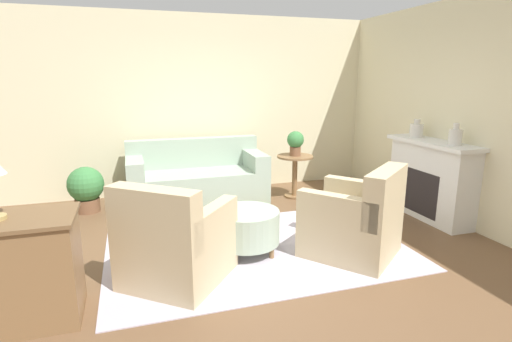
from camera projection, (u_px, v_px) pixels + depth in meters
name	position (u px, v px, depth m)	size (l,w,h in m)	color
ground_plane	(258.00, 249.00, 4.37)	(16.00, 16.00, 0.00)	brown
wall_back	(209.00, 105.00, 6.47)	(9.11, 0.12, 2.80)	beige
wall_right	(472.00, 114.00, 4.85)	(0.12, 9.36, 2.80)	beige
rug	(258.00, 249.00, 4.37)	(3.19, 2.09, 0.01)	#BCB2C1
couch	(197.00, 179.00, 6.04)	(2.02, 0.90, 0.92)	#9EB29E
armchair_left	(175.00, 244.00, 3.61)	(1.18, 1.19, 0.96)	#C6B289
armchair_right	(356.00, 222.00, 4.16)	(1.18, 1.19, 0.96)	#C6B289
ottoman_table	(247.00, 227.00, 4.21)	(0.70, 0.70, 0.47)	#9EB29E
side_table	(295.00, 169.00, 6.19)	(0.56, 0.56, 0.66)	olive
fireplace	(431.00, 178.00, 5.26)	(0.44, 1.35, 1.04)	white
dresser	(4.00, 271.00, 2.96)	(1.06, 0.57, 0.84)	olive
vase_mantel_near	(416.00, 130.00, 5.44)	(0.18, 0.18, 0.25)	silver
vase_mantel_far	(455.00, 136.00, 4.79)	(0.16, 0.16, 0.26)	silver
potted_plant_on_side_table	(295.00, 142.00, 6.09)	(0.26, 0.26, 0.38)	brown
potted_plant_floor	(86.00, 187.00, 5.53)	(0.49, 0.49, 0.64)	brown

